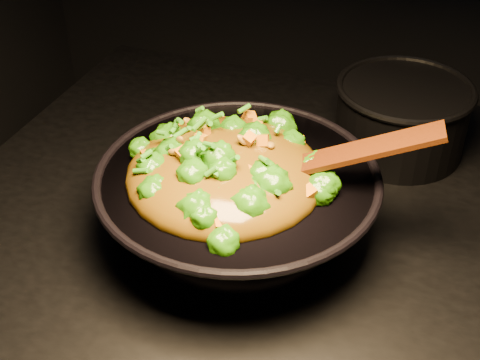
% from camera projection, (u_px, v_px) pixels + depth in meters
% --- Properties ---
extents(wok, '(0.43, 0.43, 0.11)m').
position_uv_depth(wok, '(238.00, 206.00, 0.99)').
color(wok, black).
rests_on(wok, stovetop).
extents(stir_fry, '(0.31, 0.31, 0.10)m').
position_uv_depth(stir_fry, '(225.00, 149.00, 0.93)').
color(stir_fry, '#297008').
rests_on(stir_fry, wok).
extents(spatula, '(0.28, 0.10, 0.12)m').
position_uv_depth(spatula, '(337.00, 157.00, 0.91)').
color(spatula, '#371503').
rests_on(spatula, wok).
extents(back_pot, '(0.28, 0.28, 0.13)m').
position_uv_depth(back_pot, '(401.00, 118.00, 1.18)').
color(back_pot, black).
rests_on(back_pot, stovetop).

